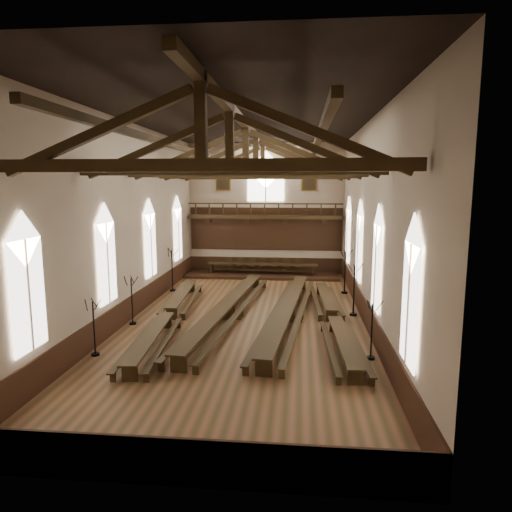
# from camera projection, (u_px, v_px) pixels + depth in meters

# --- Properties ---
(ground) EXTENTS (26.00, 26.00, 0.00)m
(ground) POSITION_uv_depth(u_px,v_px,m) (246.00, 321.00, 23.27)
(ground) COLOR brown
(ground) RESTS_ON ground
(room_walls) EXTENTS (26.00, 26.00, 26.00)m
(room_walls) POSITION_uv_depth(u_px,v_px,m) (246.00, 193.00, 22.26)
(room_walls) COLOR #B9A58C
(room_walls) RESTS_ON ground
(wainscot_band) EXTENTS (12.00, 26.00, 1.20)m
(wainscot_band) POSITION_uv_depth(u_px,v_px,m) (246.00, 309.00, 23.17)
(wainscot_band) COLOR #351B0F
(wainscot_band) RESTS_ON ground
(side_windows) EXTENTS (11.85, 19.80, 4.50)m
(side_windows) POSITION_uv_depth(u_px,v_px,m) (246.00, 248.00, 22.68)
(side_windows) COLOR silver
(side_windows) RESTS_ON room_walls
(end_window) EXTENTS (2.80, 0.12, 3.80)m
(end_window) POSITION_uv_depth(u_px,v_px,m) (266.00, 180.00, 34.82)
(end_window) COLOR white
(end_window) RESTS_ON room_walls
(minstrels_gallery) EXTENTS (11.80, 1.24, 3.70)m
(minstrels_gallery) POSITION_uv_depth(u_px,v_px,m) (265.00, 223.00, 35.10)
(minstrels_gallery) COLOR #342510
(minstrels_gallery) RESTS_ON room_walls
(portraits) EXTENTS (7.75, 0.09, 1.45)m
(portraits) POSITION_uv_depth(u_px,v_px,m) (266.00, 181.00, 34.84)
(portraits) COLOR brown
(portraits) RESTS_ON room_walls
(roof_trusses) EXTENTS (11.70, 25.70, 2.80)m
(roof_trusses) POSITION_uv_depth(u_px,v_px,m) (246.00, 156.00, 21.99)
(roof_trusses) COLOR #342510
(roof_trusses) RESTS_ON room_walls
(refectory_row_a) EXTENTS (1.98, 14.16, 0.71)m
(refectory_row_a) POSITION_uv_depth(u_px,v_px,m) (168.00, 314.00, 22.64)
(refectory_row_a) COLOR #342510
(refectory_row_a) RESTS_ON ground
(refectory_row_b) EXTENTS (2.36, 15.09, 0.81)m
(refectory_row_b) POSITION_uv_depth(u_px,v_px,m) (228.00, 307.00, 23.67)
(refectory_row_b) COLOR #342510
(refectory_row_b) RESTS_ON ground
(refectory_row_c) EXTENTS (2.31, 14.99, 0.80)m
(refectory_row_c) POSITION_uv_depth(u_px,v_px,m) (288.00, 309.00, 23.28)
(refectory_row_c) COLOR #342510
(refectory_row_c) RESTS_ON ground
(refectory_row_d) EXTENTS (1.67, 13.86, 0.69)m
(refectory_row_d) POSITION_uv_depth(u_px,v_px,m) (333.00, 317.00, 22.24)
(refectory_row_d) COLOR #342510
(refectory_row_d) RESTS_ON ground
(dais) EXTENTS (11.40, 2.91, 0.19)m
(dais) POSITION_uv_depth(u_px,v_px,m) (262.00, 275.00, 34.47)
(dais) COLOR #351B0F
(dais) RESTS_ON ground
(high_table) EXTENTS (8.36, 1.26, 0.78)m
(high_table) POSITION_uv_depth(u_px,v_px,m) (262.00, 265.00, 34.36)
(high_table) COLOR #342510
(high_table) RESTS_ON dais
(high_chairs) EXTENTS (5.88, 0.49, 1.06)m
(high_chairs) POSITION_uv_depth(u_px,v_px,m) (263.00, 264.00, 35.17)
(high_chairs) COLOR #342510
(high_chairs) RESTS_ON dais
(candelabrum_left_near) EXTENTS (0.70, 0.71, 2.39)m
(candelabrum_left_near) POSITION_uv_depth(u_px,v_px,m) (95.00, 338.00, 18.44)
(candelabrum_left_near) COLOR black
(candelabrum_left_near) RESTS_ON ground
(candelabrum_left_mid) EXTENTS (0.74, 0.71, 2.46)m
(candelabrum_left_mid) POSITION_uv_depth(u_px,v_px,m) (132.00, 310.00, 22.57)
(candelabrum_left_mid) COLOR black
(candelabrum_left_mid) RESTS_ON ground
(candelabrum_left_far) EXTENTS (0.79, 0.87, 2.85)m
(candelabrum_left_far) POSITION_uv_depth(u_px,v_px,m) (172.00, 278.00, 29.60)
(candelabrum_left_far) COLOR black
(candelabrum_left_far) RESTS_ON ground
(candelabrum_right_near) EXTENTS (0.65, 0.74, 2.40)m
(candelabrum_right_near) POSITION_uv_depth(u_px,v_px,m) (371.00, 341.00, 18.07)
(candelabrum_right_near) COLOR black
(candelabrum_right_near) RESTS_ON ground
(candelabrum_right_mid) EXTENTS (0.85, 0.82, 2.83)m
(candelabrum_right_mid) POSITION_uv_depth(u_px,v_px,m) (354.00, 300.00, 24.08)
(candelabrum_right_mid) COLOR black
(candelabrum_right_mid) RESTS_ON ground
(candelabrum_right_far) EXTENTS (0.85, 0.83, 2.85)m
(candelabrum_right_far) POSITION_uv_depth(u_px,v_px,m) (345.00, 280.00, 28.99)
(candelabrum_right_far) COLOR black
(candelabrum_right_far) RESTS_ON ground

